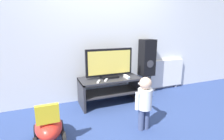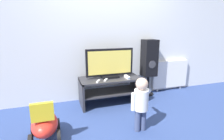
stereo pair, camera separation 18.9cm
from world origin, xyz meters
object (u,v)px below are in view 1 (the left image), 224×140
object	(u,v)px
ride_on_toy	(49,126)
television	(109,64)
remote_secondary	(106,80)
speaker_tower	(147,59)
remote_primary	(99,81)
radiator	(166,73)
child	(145,99)
game_console	(127,77)

from	to	relation	value
ride_on_toy	television	bearing A→B (deg)	36.72
remote_secondary	speaker_tower	xyz separation A→B (m)	(0.97, 0.28, 0.25)
speaker_tower	remote_primary	bearing A→B (deg)	-163.88
remote_secondary	radiator	world-z (taller)	radiator
speaker_tower	ride_on_toy	world-z (taller)	speaker_tower
speaker_tower	child	bearing A→B (deg)	-123.68
remote_primary	game_console	bearing A→B (deg)	4.55
child	ride_on_toy	bearing A→B (deg)	171.55
game_console	remote_secondary	world-z (taller)	game_console
television	game_console	size ratio (longest dim) A/B	4.89
speaker_tower	ride_on_toy	bearing A→B (deg)	-154.09
television	game_console	world-z (taller)	television
child	radiator	distance (m)	1.80
speaker_tower	ride_on_toy	distance (m)	2.21
remote_secondary	radiator	distance (m)	1.60
television	child	distance (m)	1.03
ride_on_toy	radiator	world-z (taller)	radiator
speaker_tower	game_console	bearing A→B (deg)	-154.50
child	speaker_tower	world-z (taller)	speaker_tower
remote_primary	child	xyz separation A→B (m)	(0.37, -0.79, -0.05)
child	remote_secondary	bearing A→B (deg)	105.26
child	television	bearing A→B (deg)	96.54
speaker_tower	remote_secondary	bearing A→B (deg)	-163.95
television	speaker_tower	distance (m)	0.87
speaker_tower	television	bearing A→B (deg)	-170.99
television	game_console	xyz separation A→B (m)	(0.27, -0.14, -0.23)
game_console	child	world-z (taller)	child
remote_primary	child	size ratio (longest dim) A/B	0.18
game_console	remote_primary	xyz separation A→B (m)	(-0.53, -0.04, -0.01)
ride_on_toy	game_console	bearing A→B (deg)	26.09
game_console	child	xyz separation A→B (m)	(-0.16, -0.83, -0.07)
remote_primary	radiator	world-z (taller)	radiator
game_console	speaker_tower	world-z (taller)	speaker_tower
remote_secondary	radiator	xyz separation A→B (m)	(1.55, 0.38, -0.13)
child	ride_on_toy	size ratio (longest dim) A/B	1.36
game_console	ride_on_toy	size ratio (longest dim) A/B	0.32
television	speaker_tower	size ratio (longest dim) A/B	0.76
television	speaker_tower	xyz separation A→B (m)	(0.85, 0.14, 0.00)
television	child	world-z (taller)	television
speaker_tower	ride_on_toy	xyz separation A→B (m)	(-1.93, -0.94, -0.52)
remote_secondary	television	bearing A→B (deg)	51.15
remote_primary	remote_secondary	xyz separation A→B (m)	(0.14, 0.04, 0.00)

